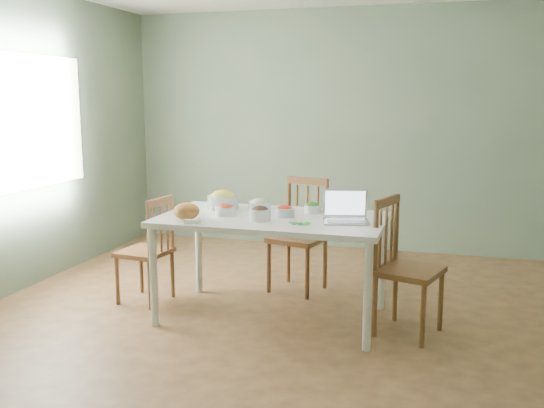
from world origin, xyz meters
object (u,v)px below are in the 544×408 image
(chair_left, at_px, (144,249))
(bowl_squash, at_px, (223,200))
(dining_table, at_px, (272,268))
(laptop, at_px, (346,207))
(chair_right, at_px, (410,268))
(bread_boule, at_px, (187,211))
(chair_far, at_px, (297,236))

(chair_left, distance_m, bowl_squash, 0.80)
(dining_table, distance_m, laptop, 0.78)
(chair_right, xyz_separation_m, bowl_squash, (-1.54, 0.26, 0.38))
(dining_table, xyz_separation_m, laptop, (0.58, -0.06, 0.52))
(dining_table, height_order, bread_boule, bread_boule)
(chair_right, distance_m, bread_boule, 1.70)
(chair_far, height_order, bowl_squash, chair_far)
(bowl_squash, bearing_deg, dining_table, -24.17)
(dining_table, xyz_separation_m, chair_right, (1.05, -0.04, 0.10))
(chair_far, relative_size, laptop, 3.05)
(chair_left, distance_m, chair_right, 2.20)
(chair_left, xyz_separation_m, bowl_squash, (0.66, 0.15, 0.43))
(chair_left, bearing_deg, chair_right, 93.57)
(laptop, bearing_deg, chair_right, -11.88)
(bread_boule, height_order, laptop, laptop)
(chair_right, bearing_deg, chair_far, 70.84)
(chair_right, bearing_deg, chair_left, 104.35)
(chair_left, relative_size, laptop, 2.74)
(bowl_squash, bearing_deg, chair_right, -9.57)
(chair_left, distance_m, bread_boule, 0.78)
(dining_table, distance_m, chair_far, 0.72)
(dining_table, relative_size, chair_far, 1.72)
(chair_far, distance_m, bowl_squash, 0.81)
(chair_far, height_order, laptop, laptop)
(bread_boule, bearing_deg, laptop, 11.04)
(dining_table, bearing_deg, chair_far, 88.03)
(bowl_squash, relative_size, laptop, 0.78)
(bread_boule, distance_m, laptop, 1.19)
(chair_left, height_order, laptop, laptop)
(chair_far, bearing_deg, bowl_squash, -122.14)
(bread_boule, distance_m, bowl_squash, 0.51)
(laptop, bearing_deg, chair_far, 112.32)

